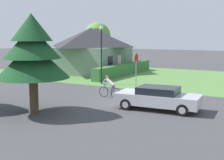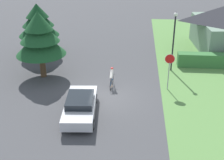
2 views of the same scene
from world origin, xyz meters
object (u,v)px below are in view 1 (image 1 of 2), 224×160
at_px(cyclist, 110,87).
at_px(street_lamp, 101,47).
at_px(sedan_left_lane, 158,98).
at_px(conifer_tall_near, 32,51).
at_px(stop_sign, 136,63).
at_px(deciduous_tree_right, 97,37).
at_px(cottage_house, 91,49).

xyz_separation_m(cyclist, street_lamp, (4.78, 3.53, 2.44)).
height_order(sedan_left_lane, conifer_tall_near, conifer_tall_near).
bearing_deg(stop_sign, cyclist, 2.35).
relative_size(sedan_left_lane, stop_sign, 1.72).
xyz_separation_m(street_lamp, deciduous_tree_right, (13.37, 8.67, 0.84)).
bearing_deg(conifer_tall_near, deciduous_tree_right, 24.17).
relative_size(sedan_left_lane, conifer_tall_near, 0.90).
xyz_separation_m(sedan_left_lane, street_lamp, (6.46, 7.62, 2.49)).
height_order(cottage_house, cyclist, cottage_house).
bearing_deg(cottage_house, deciduous_tree_right, 19.91).
bearing_deg(street_lamp, conifer_tall_near, -169.02).
bearing_deg(conifer_tall_near, cyclist, -14.73).
height_order(cottage_house, street_lamp, cottage_house).
bearing_deg(cyclist, deciduous_tree_right, -52.71).
height_order(cottage_house, sedan_left_lane, cottage_house).
bearing_deg(cyclist, conifer_tall_near, 78.66).
bearing_deg(deciduous_tree_right, cyclist, -146.10).
bearing_deg(deciduous_tree_right, conifer_tall_near, -155.83).
distance_m(cottage_house, cyclist, 15.51).
distance_m(sedan_left_lane, conifer_tall_near, 7.40).
bearing_deg(cyclist, sedan_left_lane, 161.16).
relative_size(cottage_house, cyclist, 5.93).
distance_m(stop_sign, deciduous_tree_right, 18.64).
relative_size(cottage_house, sedan_left_lane, 2.08).
bearing_deg(deciduous_tree_right, street_lamp, -147.04).
xyz_separation_m(sedan_left_lane, stop_sign, (5.88, 4.08, 1.31)).
bearing_deg(cottage_house, conifer_tall_near, -161.55).
relative_size(cyclist, conifer_tall_near, 0.32).
bearing_deg(conifer_tall_near, cottage_house, 23.80).
bearing_deg(sedan_left_lane, street_lamp, -44.03).
bearing_deg(sedan_left_lane, stop_sign, -59.01).
distance_m(sedan_left_lane, deciduous_tree_right, 25.87).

